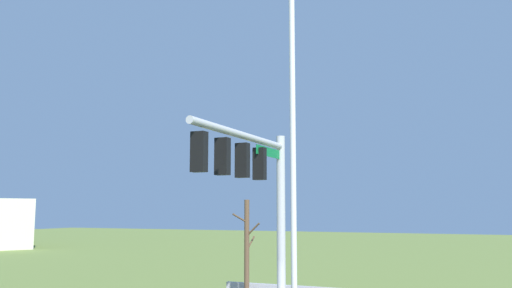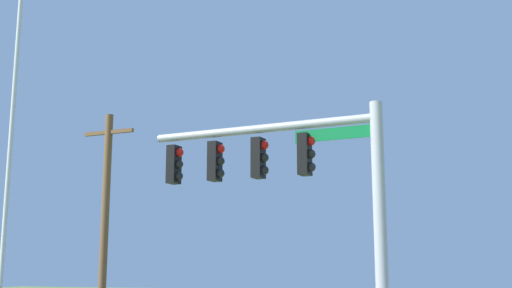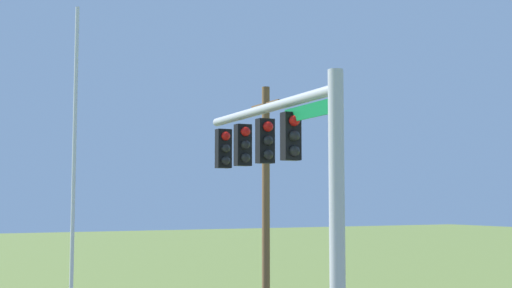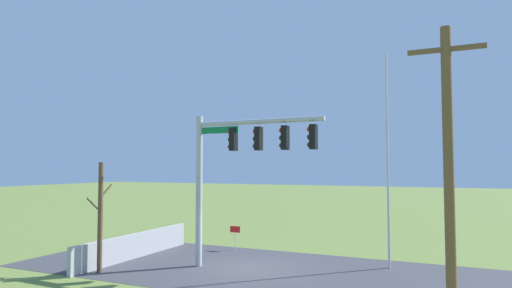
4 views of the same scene
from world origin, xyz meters
name	(u,v)px [view 2 (image 2 of 4)]	position (x,y,z in m)	size (l,w,h in m)	color
signal_mast	(299,189)	(0.29, 0.55, 4.63)	(5.77, 0.48, 6.46)	#B2B5BA
flagpole	(7,188)	(-5.40, -2.47, 4.58)	(0.10, 0.10, 9.17)	silver
utility_pole	(105,229)	(-7.74, 4.33, 4.13)	(1.90, 0.26, 7.94)	brown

